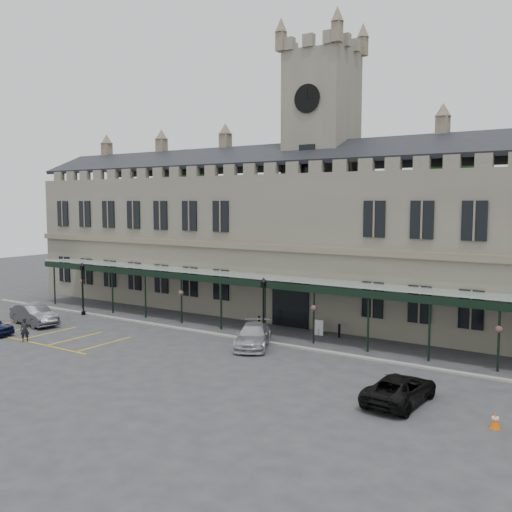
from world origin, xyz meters
The scene contains 18 objects.
ground centered at (0.00, 0.00, 0.00)m, with size 140.00×140.00×0.00m, color #303033.
station_building centered at (0.00, 15.91, 6.47)m, with size 60.00×10.36×17.30m.
clock_tower centered at (0.00, 16.00, 13.11)m, with size 5.60×5.60×24.80m.
canopy centered at (0.00, 7.46, 2.40)m, with size 50.00×4.10×4.30m.
kerb centered at (0.00, 5.50, 0.06)m, with size 60.00×0.40×0.12m, color gray.
parking_markings centered at (-14.00, -1.50, 0.00)m, with size 16.00×6.00×0.01m, color gold, non-canonical shape.
tree_behind_left centered at (-22.00, 25.00, 12.81)m, with size 6.00×6.00×16.00m.
tree_behind_mid centered at (8.00, 25.00, 12.81)m, with size 6.00×6.00×16.00m.
lamp_post_left centered at (-17.47, 5.16, 2.73)m, with size 0.44×0.44×4.61m.
lamp_post_mid centered at (1.24, 5.05, 2.77)m, with size 0.44×0.44×4.68m.
traffic_cone centered at (17.55, -1.77, 0.36)m, with size 0.46×0.46×0.73m.
sign_board centered at (3.20, 9.59, 0.55)m, with size 0.66×0.11×1.14m.
bollard_left centered at (-1.80, 9.18, 0.48)m, with size 0.17×0.17×0.96m, color black.
bollard_right centered at (4.75, 9.78, 0.49)m, with size 0.18×0.18×0.99m, color black.
car_left_b centered at (-17.50, 0.30, 0.83)m, with size 1.76×5.06×1.67m, color #37393E.
car_taxi centered at (1.00, 4.14, 0.76)m, with size 2.14×5.26×1.53m, color #A4A7AC.
car_van centered at (13.00, -0.96, 0.70)m, with size 2.31×5.00×1.39m, color black.
person_a centered at (-13.20, -3.52, 0.85)m, with size 0.62×0.41×1.69m, color black.
Camera 1 is at (22.01, -27.47, 9.83)m, focal length 40.00 mm.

